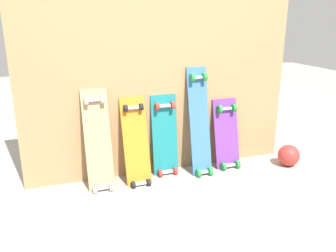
{
  "coord_description": "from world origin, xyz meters",
  "views": [
    {
      "loc": [
        -0.93,
        -2.72,
        1.34
      ],
      "look_at": [
        0.0,
        -0.07,
        0.45
      ],
      "focal_mm": 37.68,
      "sensor_mm": 36.0,
      "label": 1
    }
  ],
  "objects_px": {
    "skateboard_teal": "(165,139)",
    "skateboard_blue": "(200,125)",
    "rubber_ball": "(289,155)",
    "skateboard_purple": "(227,137)",
    "skateboard_natural": "(98,144)",
    "skateboard_orange": "(136,145)"
  },
  "relations": [
    {
      "from": "skateboard_orange",
      "to": "skateboard_blue",
      "type": "relative_size",
      "value": 0.79
    },
    {
      "from": "skateboard_natural",
      "to": "skateboard_teal",
      "type": "distance_m",
      "value": 0.59
    },
    {
      "from": "skateboard_natural",
      "to": "skateboard_teal",
      "type": "bearing_deg",
      "value": 6.18
    },
    {
      "from": "skateboard_orange",
      "to": "skateboard_teal",
      "type": "height_order",
      "value": "skateboard_orange"
    },
    {
      "from": "skateboard_teal",
      "to": "skateboard_blue",
      "type": "height_order",
      "value": "skateboard_blue"
    },
    {
      "from": "skateboard_purple",
      "to": "rubber_ball",
      "type": "height_order",
      "value": "skateboard_purple"
    },
    {
      "from": "skateboard_blue",
      "to": "skateboard_purple",
      "type": "relative_size",
      "value": 1.44
    },
    {
      "from": "skateboard_teal",
      "to": "skateboard_purple",
      "type": "height_order",
      "value": "skateboard_teal"
    },
    {
      "from": "skateboard_teal",
      "to": "skateboard_blue",
      "type": "bearing_deg",
      "value": -11.96
    },
    {
      "from": "skateboard_orange",
      "to": "skateboard_blue",
      "type": "bearing_deg",
      "value": 0.87
    },
    {
      "from": "skateboard_teal",
      "to": "skateboard_purple",
      "type": "distance_m",
      "value": 0.58
    },
    {
      "from": "skateboard_orange",
      "to": "rubber_ball",
      "type": "distance_m",
      "value": 1.43
    },
    {
      "from": "rubber_ball",
      "to": "skateboard_teal",
      "type": "bearing_deg",
      "value": 168.37
    },
    {
      "from": "skateboard_natural",
      "to": "skateboard_orange",
      "type": "bearing_deg",
      "value": -1.57
    },
    {
      "from": "skateboard_natural",
      "to": "skateboard_blue",
      "type": "distance_m",
      "value": 0.88
    },
    {
      "from": "skateboard_teal",
      "to": "rubber_ball",
      "type": "height_order",
      "value": "skateboard_teal"
    },
    {
      "from": "skateboard_natural",
      "to": "skateboard_orange",
      "type": "xyz_separation_m",
      "value": [
        0.31,
        -0.01,
        -0.05
      ]
    },
    {
      "from": "skateboard_blue",
      "to": "skateboard_natural",
      "type": "bearing_deg",
      "value": -179.98
    },
    {
      "from": "rubber_ball",
      "to": "skateboard_purple",
      "type": "bearing_deg",
      "value": 160.44
    },
    {
      "from": "skateboard_blue",
      "to": "skateboard_purple",
      "type": "bearing_deg",
      "value": 5.03
    },
    {
      "from": "skateboard_teal",
      "to": "skateboard_blue",
      "type": "xyz_separation_m",
      "value": [
        0.3,
        -0.06,
        0.11
      ]
    },
    {
      "from": "skateboard_orange",
      "to": "skateboard_teal",
      "type": "bearing_deg",
      "value": 14.55
    }
  ]
}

